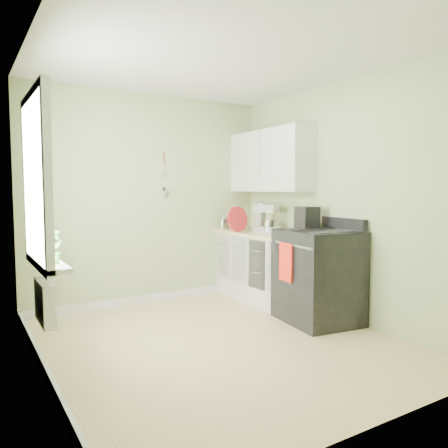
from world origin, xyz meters
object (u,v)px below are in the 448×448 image
kettle (223,223)px  coffee_maker (307,223)px  stove (318,275)px  stand_mixer (266,219)px

kettle → coffee_maker: coffee_maker is taller
stove → kettle: bearing=96.8°
kettle → coffee_maker: size_ratio=0.53×
stove → kettle: 1.79m
stove → stand_mixer: bearing=88.1°
stove → stand_mixer: size_ratio=2.81×
kettle → stove: bearing=-83.2°
stove → stand_mixer: (0.03, 1.02, 0.56)m
stand_mixer → kettle: (-0.24, 0.69, -0.08)m
kettle → coffee_maker: (0.28, -1.42, 0.08)m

